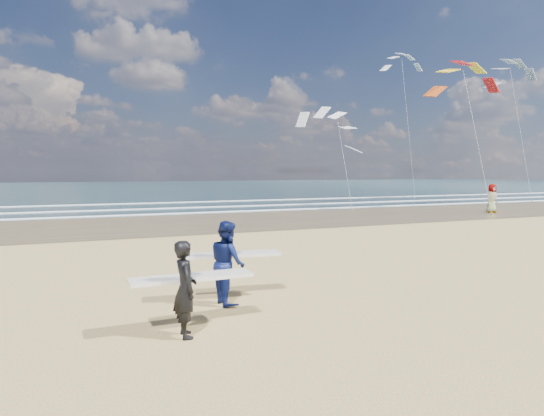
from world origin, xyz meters
name	(u,v)px	position (x,y,z in m)	size (l,w,h in m)	color
wet_sand_strip	(414,212)	(20.00, 18.00, 0.01)	(220.00, 12.00, 0.01)	#4A3C27
ocean	(204,187)	(20.00, 72.00, 0.01)	(220.00, 100.00, 0.02)	#1A333A
foam_breakers	(338,202)	(20.00, 28.10, 0.05)	(220.00, 11.70, 0.05)	white
surfer_near	(186,287)	(-0.57, -0.71, 0.86)	(2.21, 0.94, 1.67)	black
surfer_far	(228,262)	(0.73, 0.97, 0.90)	(2.25, 1.21, 1.79)	#0C1544
beachgoer_0	(492,198)	(24.32, 15.28, 0.98)	(0.96, 0.62, 1.96)	#443F32
kite_0	(472,115)	(23.75, 16.70, 6.72)	(6.36, 4.80, 11.80)	slate
kite_1	(342,145)	(17.84, 24.11, 4.90)	(6.24, 4.79, 8.56)	slate
kite_2	(517,113)	(38.13, 25.04, 8.41)	(6.44, 4.81, 14.90)	slate
kite_5	(407,115)	(32.11, 33.92, 8.89)	(5.30, 4.68, 16.82)	slate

